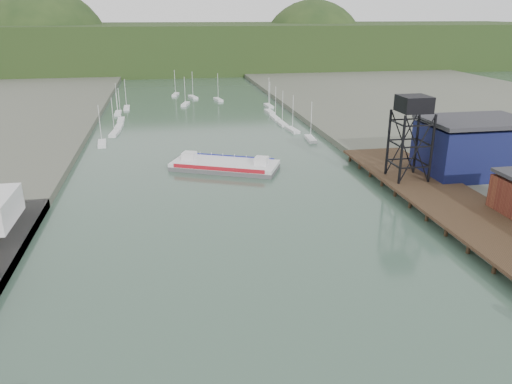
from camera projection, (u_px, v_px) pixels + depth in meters
name	position (u px, v px, depth m)	size (l,w,h in m)	color
east_pier	(451.00, 202.00, 86.18)	(14.00, 70.00, 2.45)	black
lift_tower	(413.00, 109.00, 93.20)	(6.50, 6.50, 16.00)	black
blue_shed	(473.00, 147.00, 100.50)	(20.50, 14.50, 11.30)	#0D133D
marina_sailboats	(198.00, 115.00, 166.93)	(57.71, 92.65, 0.90)	silver
distant_hills	(172.00, 50.00, 313.54)	(500.00, 120.00, 80.00)	black
chain_ferry	(225.00, 165.00, 110.09)	(24.82, 17.94, 3.32)	#525254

